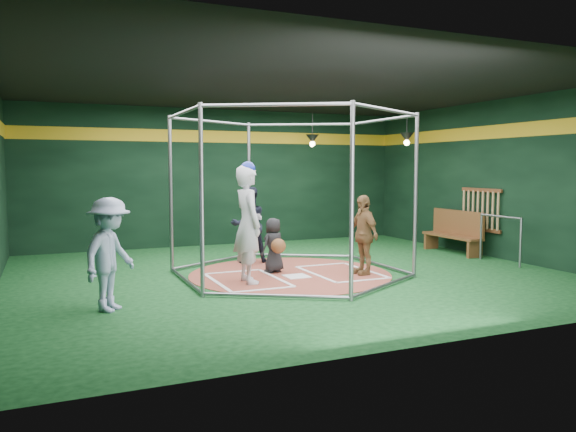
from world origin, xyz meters
name	(u,v)px	position (x,y,z in m)	size (l,w,h in m)	color
room_shell	(290,181)	(0.00, 0.01, 1.75)	(10.10, 9.10, 3.53)	#0D3A15
clay_disc	(290,274)	(0.00, 0.00, 0.01)	(3.80, 3.80, 0.01)	brown
home_plate	(297,276)	(0.00, -0.30, 0.02)	(0.43, 0.43, 0.01)	white
batter_box_left	(247,280)	(-0.95, -0.25, 0.02)	(1.17, 1.77, 0.01)	white
batter_box_right	(341,272)	(0.95, -0.25, 0.02)	(1.17, 1.77, 0.01)	white
batting_cage	(290,195)	(0.00, 0.00, 1.50)	(4.05, 4.67, 3.00)	gray
bat_rack	(480,210)	(4.93, 0.40, 1.05)	(0.07, 1.25, 0.98)	brown
pendant_lamp_near	(312,139)	(2.20, 3.60, 2.74)	(0.34, 0.34, 0.90)	black
pendant_lamp_far	(407,138)	(4.00, 2.00, 2.74)	(0.34, 0.34, 0.90)	black
batter_figure	(248,223)	(-0.98, -0.43, 1.05)	(0.49, 0.74, 2.11)	silver
visitor_leopard	(363,235)	(1.25, -0.55, 0.76)	(0.87, 0.36, 1.49)	#AA7E49
catcher_figure	(274,245)	(-0.23, 0.25, 0.53)	(0.59, 0.63, 1.04)	black
umpire	(249,225)	(-0.30, 1.49, 0.81)	(0.78, 0.60, 1.60)	black
bystander_blue	(110,255)	(-3.39, -1.45, 0.80)	(1.03, 0.59, 1.60)	#9FB0D3
dugout_bench	(455,231)	(4.63, 0.90, 0.51)	(0.40, 1.73, 1.01)	brown
steel_railing	(500,231)	(4.55, -0.61, 0.68)	(0.05, 1.17, 1.01)	gray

